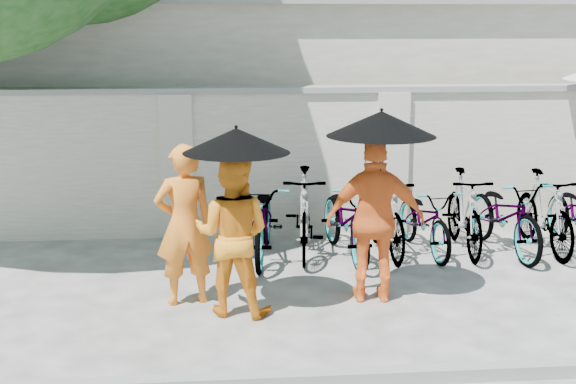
{
  "coord_description": "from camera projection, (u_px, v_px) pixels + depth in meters",
  "views": [
    {
      "loc": [
        -0.47,
        -7.85,
        3.01
      ],
      "look_at": [
        0.33,
        0.87,
        1.1
      ],
      "focal_mm": 50.0,
      "sensor_mm": 36.0,
      "label": 1
    }
  ],
  "objects": [
    {
      "name": "bike_0",
      "position": [
        264.0,
        220.0,
        10.13
      ],
      "size": [
        0.92,
        2.01,
        1.02
      ],
      "primitive_type": "imported",
      "rotation": [
        0.0,
        0.0,
        -0.13
      ],
      "color": "slate",
      "rests_on": "ground"
    },
    {
      "name": "bike_6",
      "position": [
        505.0,
        215.0,
        10.39
      ],
      "size": [
        0.92,
        1.99,
        1.01
      ],
      "primitive_type": "imported",
      "rotation": [
        0.0,
        0.0,
        0.13
      ],
      "color": "slate",
      "rests_on": "ground"
    },
    {
      "name": "bike_5",
      "position": [
        464.0,
        212.0,
        10.41
      ],
      "size": [
        0.61,
        1.8,
        1.07
      ],
      "primitive_type": "imported",
      "rotation": [
        0.0,
        0.0,
        -0.06
      ],
      "color": "slate",
      "rests_on": "ground"
    },
    {
      "name": "bike_7",
      "position": [
        544.0,
        213.0,
        10.43
      ],
      "size": [
        0.53,
        1.76,
        1.05
      ],
      "primitive_type": "imported",
      "rotation": [
        0.0,
        0.0,
        0.02
      ],
      "color": "slate",
      "rests_on": "ground"
    },
    {
      "name": "bike_2",
      "position": [
        347.0,
        219.0,
        10.17
      ],
      "size": [
        0.9,
        2.01,
        1.02
      ],
      "primitive_type": "imported",
      "rotation": [
        0.0,
        0.0,
        0.12
      ],
      "color": "slate",
      "rests_on": "ground"
    },
    {
      "name": "monk_left",
      "position": [
        184.0,
        225.0,
        8.47
      ],
      "size": [
        0.72,
        0.56,
        1.74
      ],
      "primitive_type": "imported",
      "rotation": [
        0.0,
        0.0,
        3.39
      ],
      "color": "orange",
      "rests_on": "ground"
    },
    {
      "name": "compound_wall",
      "position": [
        320.0,
        163.0,
        11.31
      ],
      "size": [
        20.0,
        0.3,
        2.0
      ],
      "primitive_type": "cube",
      "color": "silver",
      "rests_on": "ground"
    },
    {
      "name": "bike_3",
      "position": [
        386.0,
        214.0,
        10.3
      ],
      "size": [
        0.59,
        1.8,
        1.07
      ],
      "primitive_type": "imported",
      "rotation": [
        0.0,
        0.0,
        0.05
      ],
      "color": "slate",
      "rests_on": "ground"
    },
    {
      "name": "monk_right",
      "position": [
        375.0,
        220.0,
        8.55
      ],
      "size": [
        1.08,
        0.53,
        1.79
      ],
      "primitive_type": "imported",
      "rotation": [
        0.0,
        0.0,
        3.05
      ],
      "color": "orange",
      "rests_on": "ground"
    },
    {
      "name": "parasol_center",
      "position": [
        236.0,
        140.0,
        7.9
      ],
      "size": [
        1.07,
        1.07,
        1.0
      ],
      "color": "black",
      "rests_on": "ground"
    },
    {
      "name": "building_behind",
      "position": [
        347.0,
        95.0,
        14.97
      ],
      "size": [
        14.0,
        6.0,
        3.2
      ],
      "primitive_type": "cube",
      "color": "silver",
      "rests_on": "ground"
    },
    {
      "name": "bike_4",
      "position": [
        425.0,
        220.0,
        10.38
      ],
      "size": [
        0.81,
        1.76,
        0.89
      ],
      "primitive_type": "imported",
      "rotation": [
        0.0,
        0.0,
        0.13
      ],
      "color": "slate",
      "rests_on": "ground"
    },
    {
      "name": "monk_center",
      "position": [
        232.0,
        235.0,
        8.19
      ],
      "size": [
        0.97,
        0.85,
        1.68
      ],
      "primitive_type": "imported",
      "rotation": [
        0.0,
        0.0,
        2.84
      ],
      "color": "orange",
      "rests_on": "ground"
    },
    {
      "name": "kerb",
      "position": [
        277.0,
        380.0,
        6.66
      ],
      "size": [
        40.0,
        0.16,
        0.12
      ],
      "primitive_type": "cube",
      "color": "gray",
      "rests_on": "ground"
    },
    {
      "name": "bike_1",
      "position": [
        304.0,
        213.0,
        10.27
      ],
      "size": [
        0.74,
        1.9,
        1.11
      ],
      "primitive_type": "imported",
      "rotation": [
        0.0,
        0.0,
        -0.12
      ],
      "color": "slate",
      "rests_on": "ground"
    },
    {
      "name": "ground",
      "position": [
        264.0,
        314.0,
        8.32
      ],
      "size": [
        80.0,
        80.0,
        0.0
      ],
      "primitive_type": "plane",
      "color": "beige"
    },
    {
      "name": "parasol_right",
      "position": [
        381.0,
        124.0,
        8.25
      ],
      "size": [
        1.14,
        1.14,
        1.06
      ],
      "color": "black",
      "rests_on": "ground"
    }
  ]
}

